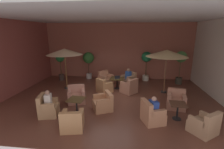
% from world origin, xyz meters
% --- Properties ---
extents(ground_plane, '(10.72, 8.10, 0.02)m').
position_xyz_m(ground_plane, '(0.00, 0.00, -0.01)').
color(ground_plane, brown).
extents(wall_back_brick, '(10.72, 0.08, 4.00)m').
position_xyz_m(wall_back_brick, '(0.00, 4.01, 2.00)').
color(wall_back_brick, '#955241').
rests_on(wall_back_brick, ground_plane).
extents(wall_left_accent, '(0.08, 8.10, 4.00)m').
position_xyz_m(wall_left_accent, '(-5.32, 0.00, 2.00)').
color(wall_left_accent, brown).
rests_on(wall_left_accent, ground_plane).
extents(ceiling_slab, '(10.72, 8.10, 0.06)m').
position_xyz_m(ceiling_slab, '(0.00, 0.00, 4.03)').
color(ceiling_slab, silver).
rests_on(ceiling_slab, wall_back_brick).
extents(cafe_table_front_left, '(0.85, 0.85, 0.66)m').
position_xyz_m(cafe_table_front_left, '(0.17, 1.53, 0.54)').
color(cafe_table_front_left, black).
rests_on(cafe_table_front_left, ground_plane).
extents(armchair_front_left_north, '(1.02, 1.02, 0.82)m').
position_xyz_m(armchair_front_left_north, '(-0.50, 0.80, 0.31)').
color(armchair_front_left_north, tan).
rests_on(armchair_front_left_north, ground_plane).
extents(armchair_front_left_east, '(1.05, 1.05, 0.84)m').
position_xyz_m(armchair_front_left_east, '(0.93, 0.88, 0.32)').
color(armchair_front_left_east, '#B0775E').
rests_on(armchair_front_left_east, ground_plane).
extents(armchair_front_left_south, '(1.07, 1.07, 0.86)m').
position_xyz_m(armchair_front_left_south, '(0.87, 2.24, 0.33)').
color(armchair_front_left_south, tan).
rests_on(armchair_front_left_south, ground_plane).
extents(armchair_front_left_west, '(1.03, 1.05, 0.92)m').
position_xyz_m(armchair_front_left_west, '(-0.62, 2.13, 0.34)').
color(armchair_front_left_west, tan).
rests_on(armchair_front_left_west, ground_plane).
extents(cafe_table_front_right, '(0.72, 0.72, 0.66)m').
position_xyz_m(cafe_table_front_right, '(-1.23, -1.82, 0.47)').
color(cafe_table_front_right, black).
rests_on(cafe_table_front_right, ground_plane).
extents(armchair_front_right_north, '(0.89, 0.91, 0.78)m').
position_xyz_m(armchair_front_right_north, '(-1.00, -2.95, 0.30)').
color(armchair_front_right_north, tan).
rests_on(armchair_front_right_north, ground_plane).
extents(armchair_front_right_east, '(1.02, 1.04, 0.77)m').
position_xyz_m(armchair_front_right_east, '(-0.18, -1.34, 0.29)').
color(armchair_front_right_east, tan).
rests_on(armchair_front_right_east, ground_plane).
extents(armchair_front_right_south, '(0.99, 0.93, 0.84)m').
position_xyz_m(armchair_front_right_south, '(-1.60, -0.73, 0.31)').
color(armchair_front_right_south, '#B17763').
rests_on(armchair_front_right_south, ground_plane).
extents(armchair_front_right_west, '(0.87, 0.93, 0.89)m').
position_xyz_m(armchair_front_right_west, '(-2.35, -2.11, 0.32)').
color(armchair_front_right_west, tan).
rests_on(armchair_front_right_west, ground_plane).
extents(cafe_table_mid_center, '(0.64, 0.64, 0.66)m').
position_xyz_m(cafe_table_mid_center, '(2.84, -1.80, 0.49)').
color(cafe_table_mid_center, black).
rests_on(cafe_table_mid_center, ground_plane).
extents(armchair_mid_center_north, '(0.95, 0.97, 0.88)m').
position_xyz_m(armchair_mid_center_north, '(1.82, -2.17, 0.32)').
color(armchair_mid_center_north, tan).
rests_on(armchair_mid_center_north, ground_plane).
extents(armchair_mid_center_east, '(1.04, 1.04, 0.84)m').
position_xyz_m(armchair_mid_center_east, '(3.48, -2.68, 0.30)').
color(armchair_mid_center_east, tan).
rests_on(armchair_mid_center_east, ground_plane).
extents(armchair_mid_center_south, '(0.93, 0.94, 0.83)m').
position_xyz_m(armchair_mid_center_south, '(3.06, -0.74, 0.32)').
color(armchair_mid_center_south, tan).
rests_on(armchair_mid_center_south, ground_plane).
extents(patio_umbrella_tall_red, '(2.08, 2.08, 2.42)m').
position_xyz_m(patio_umbrella_tall_red, '(-2.87, 1.19, 2.23)').
color(patio_umbrella_tall_red, '#2D2D2D').
rests_on(patio_umbrella_tall_red, ground_plane).
extents(patio_umbrella_center_beige, '(2.22, 2.22, 2.43)m').
position_xyz_m(patio_umbrella_center_beige, '(2.88, 1.15, 2.23)').
color(patio_umbrella_center_beige, '#2D2D2D').
rests_on(patio_umbrella_center_beige, ground_plane).
extents(potted_tree_left_corner, '(0.58, 0.58, 1.89)m').
position_xyz_m(potted_tree_left_corner, '(-3.97, 2.92, 1.26)').
color(potted_tree_left_corner, '#3D302B').
rests_on(potted_tree_left_corner, ground_plane).
extents(potted_tree_mid_left, '(0.80, 0.80, 1.94)m').
position_xyz_m(potted_tree_mid_left, '(-2.10, 3.56, 1.39)').
color(potted_tree_mid_left, silver).
rests_on(potted_tree_mid_left, ground_plane).
extents(potted_tree_mid_right, '(0.71, 0.71, 2.05)m').
position_xyz_m(potted_tree_mid_right, '(2.05, 3.48, 1.42)').
color(potted_tree_mid_right, beige).
rests_on(potted_tree_mid_right, ground_plane).
extents(potted_tree_right_corner, '(0.72, 0.72, 2.17)m').
position_xyz_m(potted_tree_right_corner, '(4.18, 2.95, 1.55)').
color(potted_tree_right_corner, '#3C392D').
rests_on(potted_tree_right_corner, ground_plane).
extents(patron_blue_shirt, '(0.36, 0.44, 0.62)m').
position_xyz_m(patron_blue_shirt, '(1.86, -2.15, 0.68)').
color(patron_blue_shirt, '#2C48A6').
rests_on(patron_blue_shirt, ground_plane).
extents(patron_by_window, '(0.31, 0.37, 0.67)m').
position_xyz_m(patron_by_window, '(-2.31, -2.10, 0.71)').
color(patron_by_window, silver).
rests_on(patron_by_window, ground_plane).
extents(patron_with_friend, '(0.40, 0.40, 0.68)m').
position_xyz_m(patron_with_friend, '(0.84, 2.21, 0.75)').
color(patron_with_friend, '#2A5099').
rests_on(patron_with_friend, ground_plane).
extents(iced_drink_cup, '(0.08, 0.08, 0.11)m').
position_xyz_m(iced_drink_cup, '(0.27, 1.55, 0.71)').
color(iced_drink_cup, white).
rests_on(iced_drink_cup, cafe_table_front_left).
extents(open_laptop, '(0.36, 0.31, 0.20)m').
position_xyz_m(open_laptop, '(0.19, 1.42, 0.71)').
color(open_laptop, '#9EA0A5').
rests_on(open_laptop, cafe_table_front_left).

